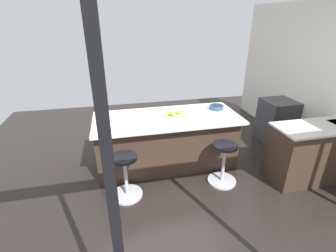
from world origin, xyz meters
name	(u,v)px	position (x,y,z in m)	size (l,w,h in m)	color
ground_plane	(169,168)	(0.00, 0.00, 0.00)	(7.10, 7.10, 0.00)	black
window_panel_rear	(277,160)	(0.00, 2.48, 1.68)	(5.46, 0.12, 2.64)	silver
interior_partition_left	(324,83)	(-2.73, 0.00, 1.32)	(0.12, 4.95, 2.64)	silver
sink_cabinet	(327,150)	(-2.39, 0.72, 0.45)	(1.83, 0.60, 1.17)	#38281E
oven_range	(277,121)	(-2.38, -0.54, 0.43)	(0.60, 0.61, 0.86)	#38383D
kitchen_island	(167,141)	(0.01, -0.13, 0.46)	(2.32, 1.00, 0.91)	#38281E
stool_by_window	(223,165)	(-0.72, 0.55, 0.31)	(0.44, 0.44, 0.66)	#B7B7BC
stool_middle	(126,178)	(0.75, 0.55, 0.31)	(0.44, 0.44, 0.66)	#B7B7BC
cutting_board	(176,115)	(-0.14, -0.09, 0.92)	(0.36, 0.24, 0.02)	tan
apple_yellow	(179,112)	(-0.18, -0.12, 0.97)	(0.07, 0.07, 0.07)	gold
apple_green	(171,114)	(-0.05, -0.05, 0.97)	(0.08, 0.08, 0.08)	#609E2D
fruit_bowl	(216,107)	(-0.89, -0.24, 0.95)	(0.24, 0.24, 0.07)	#334C6B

